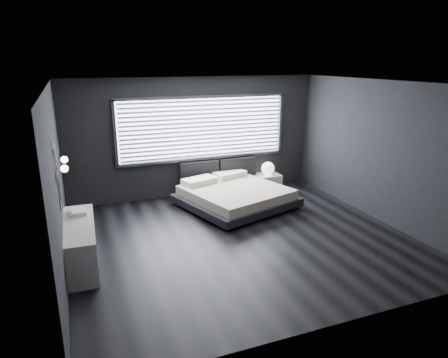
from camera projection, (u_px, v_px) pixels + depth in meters
name	position (u px, v px, depth m)	size (l,w,h in m)	color
room	(241.00, 165.00, 6.99)	(6.04, 6.00, 2.80)	black
window	(204.00, 128.00, 9.41)	(4.14, 0.09, 1.52)	white
headboard	(219.00, 170.00, 9.78)	(1.96, 0.16, 0.52)	black
sconce_near	(64.00, 169.00, 5.98)	(0.18, 0.11, 0.11)	silver
sconce_far	(64.00, 160.00, 6.52)	(0.18, 0.11, 0.11)	silver
wall_art_upper	(55.00, 162.00, 5.34)	(0.01, 0.48, 0.48)	#47474C
wall_art_lower	(59.00, 190.00, 5.70)	(0.01, 0.48, 0.48)	#47474C
bed	(235.00, 195.00, 8.93)	(2.69, 2.63, 0.56)	black
nightstand	(267.00, 181.00, 10.20)	(0.63, 0.52, 0.37)	silver
orb_lamp	(268.00, 168.00, 10.08)	(0.33, 0.33, 0.33)	white
dresser	(80.00, 244.00, 6.38)	(0.55, 1.75, 0.69)	silver
book_stack	(78.00, 212.00, 6.66)	(0.28, 0.37, 0.07)	white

